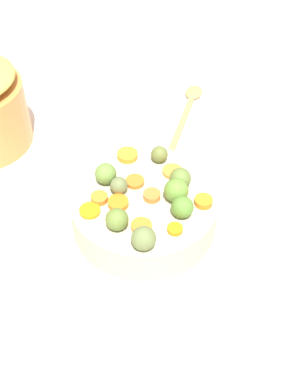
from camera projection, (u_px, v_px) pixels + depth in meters
tabletop at (125, 220)px, 0.93m from camera, size 2.40×2.40×0.02m
serving_bowl_carrots at (144, 209)px, 0.89m from camera, size 0.27×0.27×0.07m
carrot_slice_0 at (99, 198)px, 0.85m from camera, size 0.04×0.04×0.01m
carrot_slice_1 at (144, 225)px, 0.81m from camera, size 0.05×0.05×0.01m
carrot_slice_2 at (175, 229)px, 0.80m from camera, size 0.03×0.03×0.01m
carrot_slice_3 at (172, 171)px, 0.90m from camera, size 0.04×0.04×0.01m
carrot_slice_4 at (90, 211)px, 0.83m from camera, size 0.04×0.04×0.01m
carrot_slice_5 at (127, 155)px, 0.93m from camera, size 0.05×0.05×0.01m
carrot_slice_6 at (135, 182)px, 0.88m from camera, size 0.04×0.04×0.01m
carrot_slice_7 at (118, 203)px, 0.84m from camera, size 0.05×0.05×0.01m
carrot_slice_8 at (152, 196)px, 0.85m from camera, size 0.04×0.04×0.01m
carrot_slice_9 at (203, 201)px, 0.84m from camera, size 0.04×0.04×0.01m
brussels_sprout_0 at (144, 238)px, 0.77m from camera, size 0.04×0.04×0.04m
brussels_sprout_1 at (176, 191)px, 0.84m from camera, size 0.04×0.04×0.04m
brussels_sprout_2 at (159, 154)px, 0.91m from camera, size 0.03×0.03×0.03m
brussels_sprout_3 at (180, 178)px, 0.86m from camera, size 0.04×0.04×0.04m
brussels_sprout_4 at (117, 219)px, 0.80m from camera, size 0.04×0.04×0.04m
brussels_sprout_5 at (106, 174)px, 0.87m from camera, size 0.04×0.04×0.04m
brussels_sprout_6 at (182, 207)px, 0.82m from camera, size 0.04×0.04×0.04m
brussels_sprout_7 at (119, 186)px, 0.86m from camera, size 0.03×0.03×0.03m
wooden_spoon at (187, 109)px, 1.15m from camera, size 0.26×0.20×0.01m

